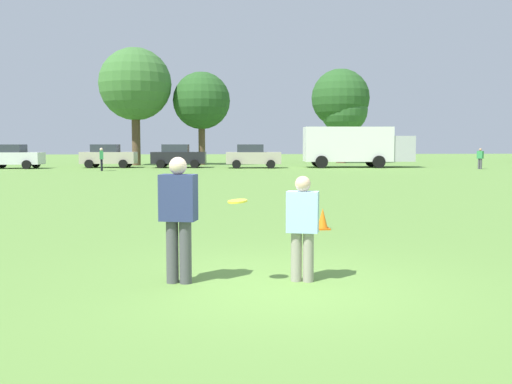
% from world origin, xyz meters
% --- Properties ---
extents(ground_plane, '(183.34, 183.34, 0.00)m').
position_xyz_m(ground_plane, '(0.00, 0.00, 0.00)').
color(ground_plane, '#608C3D').
extents(player_thrower, '(0.55, 0.39, 1.76)m').
position_xyz_m(player_thrower, '(-1.36, 0.26, 0.99)').
color(player_thrower, '#4C4C51').
rests_on(player_thrower, ground).
extents(player_defender, '(0.49, 0.36, 1.49)m').
position_xyz_m(player_defender, '(0.37, 0.22, 0.84)').
color(player_defender, gray).
rests_on(player_defender, ground).
extents(frisbee, '(0.27, 0.27, 0.06)m').
position_xyz_m(frisbee, '(-0.55, 0.04, 1.17)').
color(frisbee, yellow).
extents(traffic_cone, '(0.32, 0.32, 0.48)m').
position_xyz_m(traffic_cone, '(1.63, 5.13, 0.23)').
color(traffic_cone, '#D8590C').
rests_on(traffic_cone, ground).
extents(parked_car_mid_left, '(4.30, 2.41, 1.82)m').
position_xyz_m(parked_car_mid_left, '(-15.66, 37.83, 0.92)').
color(parked_car_mid_left, silver).
rests_on(parked_car_mid_left, ground).
extents(parked_car_center, '(4.30, 2.41, 1.82)m').
position_xyz_m(parked_car_center, '(-8.77, 38.93, 0.92)').
color(parked_car_center, '#B7AD99').
rests_on(parked_car_center, ground).
extents(parked_car_mid_right, '(4.30, 2.41, 1.82)m').
position_xyz_m(parked_car_mid_right, '(-3.29, 38.52, 0.92)').
color(parked_car_mid_right, black).
rests_on(parked_car_mid_right, ground).
extents(parked_car_near_right, '(4.30, 2.41, 1.82)m').
position_xyz_m(parked_car_near_right, '(2.49, 37.32, 0.92)').
color(parked_car_near_right, '#B7AD99').
rests_on(parked_car_near_right, ground).
extents(box_truck, '(8.63, 3.34, 3.18)m').
position_xyz_m(box_truck, '(10.65, 37.73, 1.75)').
color(box_truck, white).
rests_on(box_truck, ground).
extents(bystander_sideline_watcher, '(0.33, 0.48, 1.60)m').
position_xyz_m(bystander_sideline_watcher, '(-8.31, 33.50, 0.90)').
color(bystander_sideline_watcher, black).
rests_on(bystander_sideline_watcher, ground).
extents(bystander_field_marshal, '(0.46, 0.48, 1.55)m').
position_xyz_m(bystander_field_marshal, '(19.13, 34.05, 0.87)').
color(bystander_field_marshal, '#4C4C51').
rests_on(bystander_field_marshal, ground).
extents(tree_west_oak, '(6.18, 6.18, 10.05)m').
position_xyz_m(tree_west_oak, '(-7.13, 43.52, 6.91)').
color(tree_west_oak, brown).
rests_on(tree_west_oak, ground).
extents(tree_west_maple, '(5.02, 5.02, 8.15)m').
position_xyz_m(tree_west_maple, '(-1.49, 44.31, 5.61)').
color(tree_west_maple, brown).
rests_on(tree_west_maple, ground).
extents(tree_center_elm, '(5.52, 5.52, 8.97)m').
position_xyz_m(tree_center_elm, '(11.68, 47.74, 6.17)').
color(tree_center_elm, brown).
rests_on(tree_center_elm, ground).
extents(tree_east_birch, '(4.47, 4.47, 7.27)m').
position_xyz_m(tree_east_birch, '(11.98, 47.48, 5.00)').
color(tree_east_birch, brown).
rests_on(tree_east_birch, ground).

